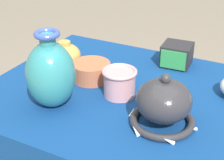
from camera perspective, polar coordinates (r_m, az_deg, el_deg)
name	(u,v)px	position (r m, az deg, el deg)	size (l,w,h in m)	color
display_table	(132,119)	(1.19, 3.34, -6.47)	(1.00, 0.76, 0.78)	olive
vase_tall_bulbous	(51,74)	(1.06, -10.17, 1.05)	(0.15, 0.15, 0.25)	teal
vase_dome_bell	(163,105)	(0.98, 8.56, -4.07)	(0.20, 0.19, 0.17)	#2D2D33
mosaic_tile_box	(177,55)	(1.36, 10.70, 4.14)	(0.12, 0.12, 0.09)	#232328
pot_squat_terracotta	(91,71)	(1.23, -3.46, 1.47)	(0.14, 0.14, 0.06)	#BC6642
cup_wide_rose	(119,82)	(1.12, 1.25, -0.32)	(0.12, 0.12, 0.09)	#D19399
jar_round_ochre	(65,55)	(1.34, -7.79, 4.12)	(0.12, 0.12, 0.10)	gold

